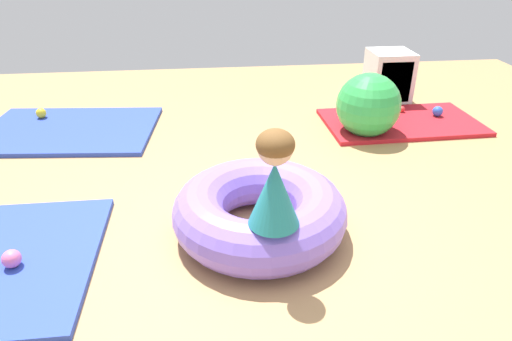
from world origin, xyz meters
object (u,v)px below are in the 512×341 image
play_ball_yellow (41,113)px  storage_cube (389,77)px  inflatable_cushion (260,211)px  play_ball_pink (12,259)px  exercise_ball_large (368,105)px  play_ball_blue (438,111)px  child_in_teal (275,180)px  play_ball_red (402,109)px

play_ball_yellow → storage_cube: 3.67m
inflatable_cushion → play_ball_pink: (-1.42, -0.22, -0.07)m
inflatable_cushion → exercise_ball_large: bearing=50.7°
inflatable_cushion → play_ball_blue: inflatable_cushion is taller
play_ball_blue → play_ball_yellow: play_ball_blue is taller
inflatable_cushion → storage_cube: bearing=53.5°
inflatable_cushion → play_ball_blue: bearing=40.5°
play_ball_blue → play_ball_yellow: (-3.97, 0.40, -0.00)m
play_ball_pink → storage_cube: storage_cube is taller
inflatable_cushion → exercise_ball_large: (1.17, 1.44, 0.13)m
storage_cube → play_ball_yellow: bearing=-177.2°
child_in_teal → exercise_ball_large: 2.15m
play_ball_red → storage_cube: 0.48m
play_ball_red → storage_cube: storage_cube is taller
play_ball_pink → exercise_ball_large: size_ratio=0.18×
child_in_teal → play_ball_yellow: child_in_teal is taller
child_in_teal → storage_cube: child_in_teal is taller
inflatable_cushion → child_in_teal: child_in_teal is taller
play_ball_red → storage_cube: size_ratio=0.11×
child_in_teal → storage_cube: bearing=-134.6°
inflatable_cushion → play_ball_yellow: bearing=132.6°
play_ball_pink → play_ball_yellow: 2.40m
exercise_ball_large → child_in_teal: bearing=-122.4°
play_ball_yellow → exercise_ball_large: (3.12, -0.69, 0.20)m
play_ball_pink → play_ball_blue: 3.95m
play_ball_pink → play_ball_blue: play_ball_pink is taller
exercise_ball_large → storage_cube: size_ratio=1.05×
inflatable_cushion → storage_cube: (1.71, 2.30, 0.12)m
child_in_teal → play_ball_red: child_in_teal is taller
child_in_teal → inflatable_cushion: bearing=-97.4°
play_ball_red → exercise_ball_large: 0.73m
inflatable_cushion → play_ball_red: 2.54m
play_ball_red → exercise_ball_large: exercise_ball_large is taller
inflatable_cushion → child_in_teal: size_ratio=2.01×
play_ball_red → exercise_ball_large: size_ratio=0.10×
child_in_teal → play_ball_pink: bearing=-18.3°
exercise_ball_large → storage_cube: bearing=58.4°
inflatable_cushion → child_in_teal: bearing=-85.0°
child_in_teal → storage_cube: 3.16m
exercise_ball_large → storage_cube: (0.53, 0.87, -0.01)m
play_ball_blue → play_ball_yellow: bearing=174.3°
child_in_teal → exercise_ball_large: child_in_teal is taller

